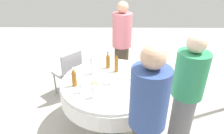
# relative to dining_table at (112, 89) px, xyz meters

# --- Properties ---
(ground_plane) EXTENTS (10.00, 10.00, 0.00)m
(ground_plane) POSITION_rel_dining_table_xyz_m (0.00, 0.00, -0.59)
(ground_plane) COLOR #B7B2A8
(dining_table) EXTENTS (1.44, 1.44, 0.74)m
(dining_table) POSITION_rel_dining_table_xyz_m (0.00, 0.00, 0.00)
(dining_table) COLOR white
(dining_table) RESTS_ON ground_plane
(bottle_amber_east) EXTENTS (0.07, 0.07, 0.26)m
(bottle_amber_east) POSITION_rel_dining_table_xyz_m (-0.07, 0.38, 0.27)
(bottle_amber_east) COLOR #8C5619
(bottle_amber_east) RESTS_ON dining_table
(bottle_amber_outer) EXTENTS (0.06, 0.06, 0.29)m
(bottle_amber_outer) POSITION_rel_dining_table_xyz_m (0.06, 0.26, 0.28)
(bottle_amber_outer) COLOR #8C5619
(bottle_amber_outer) RESTS_ON dining_table
(bottle_clear_rear) EXTENTS (0.06, 0.06, 0.29)m
(bottle_clear_rear) POSITION_rel_dining_table_xyz_m (-0.29, 0.19, 0.28)
(bottle_clear_rear) COLOR silver
(bottle_clear_rear) RESTS_ON dining_table
(bottle_brown_mid) EXTENTS (0.07, 0.07, 0.26)m
(bottle_brown_mid) POSITION_rel_dining_table_xyz_m (0.61, -0.06, 0.27)
(bottle_brown_mid) COLOR #593314
(bottle_brown_mid) RESTS_ON dining_table
(bottle_amber_left) EXTENTS (0.07, 0.07, 0.27)m
(bottle_amber_left) POSITION_rel_dining_table_xyz_m (-0.49, -0.13, 0.27)
(bottle_amber_left) COLOR #8C5619
(bottle_amber_left) RESTS_ON dining_table
(bottle_green_north) EXTENTS (0.07, 0.07, 0.26)m
(bottle_green_north) POSITION_rel_dining_table_xyz_m (0.56, 0.14, 0.27)
(bottle_green_north) COLOR #2D6B38
(bottle_green_north) RESTS_ON dining_table
(wine_glass_mid) EXTENTS (0.07, 0.07, 0.15)m
(wine_glass_mid) POSITION_rel_dining_table_xyz_m (0.41, -0.27, 0.26)
(wine_glass_mid) COLOR white
(wine_glass_mid) RESTS_ON dining_table
(wine_glass_left) EXTENTS (0.07, 0.07, 0.15)m
(wine_glass_left) POSITION_rel_dining_table_xyz_m (-0.02, -0.10, 0.25)
(wine_glass_left) COLOR white
(wine_glass_left) RESTS_ON dining_table
(wine_glass_north) EXTENTS (0.07, 0.07, 0.16)m
(wine_glass_north) POSITION_rel_dining_table_xyz_m (-0.21, -0.39, 0.26)
(wine_glass_north) COLOR white
(wine_glass_north) RESTS_ON dining_table
(wine_glass_inner) EXTENTS (0.06, 0.06, 0.16)m
(wine_glass_inner) POSITION_rel_dining_table_xyz_m (0.38, -0.47, 0.26)
(wine_glass_inner) COLOR white
(wine_glass_inner) RESTS_ON dining_table
(wine_glass_right) EXTENTS (0.06, 0.06, 0.14)m
(wine_glass_right) POSITION_rel_dining_table_xyz_m (-0.38, -0.29, 0.24)
(wine_glass_right) COLOR white
(wine_glass_right) RESTS_ON dining_table
(plate_right) EXTENTS (0.25, 0.25, 0.04)m
(plate_right) POSITION_rel_dining_table_xyz_m (-0.23, -0.11, 0.16)
(plate_right) COLOR white
(plate_right) RESTS_ON dining_table
(plate_near) EXTENTS (0.23, 0.23, 0.04)m
(plate_near) POSITION_rel_dining_table_xyz_m (0.31, 0.11, 0.16)
(plate_near) COLOR white
(plate_near) RESTS_ON dining_table
(plate_far) EXTENTS (0.24, 0.24, 0.02)m
(plate_far) POSITION_rel_dining_table_xyz_m (0.17, -0.33, 0.16)
(plate_far) COLOR white
(plate_far) RESTS_ON dining_table
(knife_outer) EXTENTS (0.16, 0.11, 0.00)m
(knife_outer) POSITION_rel_dining_table_xyz_m (-0.10, 0.11, 0.15)
(knife_outer) COLOR silver
(knife_outer) RESTS_ON dining_table
(fork_rear) EXTENTS (0.15, 0.13, 0.00)m
(fork_rear) POSITION_rel_dining_table_xyz_m (-0.23, 0.46, 0.15)
(fork_rear) COLOR silver
(fork_rear) RESTS_ON dining_table
(person_east) EXTENTS (0.34, 0.34, 1.63)m
(person_east) POSITION_rel_dining_table_xyz_m (0.17, 1.03, 0.26)
(person_east) COLOR #4C3F33
(person_east) RESTS_ON ground_plane
(person_outer) EXTENTS (0.34, 0.34, 1.59)m
(person_outer) POSITION_rel_dining_table_xyz_m (0.85, -0.51, 0.24)
(person_outer) COLOR slate
(person_outer) RESTS_ON ground_plane
(person_rear) EXTENTS (0.34, 0.34, 1.65)m
(person_rear) POSITION_rel_dining_table_xyz_m (0.33, -0.97, 0.28)
(person_rear) COLOR #4C3F33
(person_rear) RESTS_ON ground_plane
(chair_north) EXTENTS (0.57, 0.57, 0.87)m
(chair_north) POSITION_rel_dining_table_xyz_m (-0.75, 0.70, -0.07)
(chair_north) COLOR #99999E
(chair_north) RESTS_ON ground_plane
(chair_inner) EXTENTS (0.56, 0.56, 0.87)m
(chair_inner) POSITION_rel_dining_table_xyz_m (0.75, 0.63, -0.07)
(chair_inner) COLOR #2D2D33
(chair_inner) RESTS_ON ground_plane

